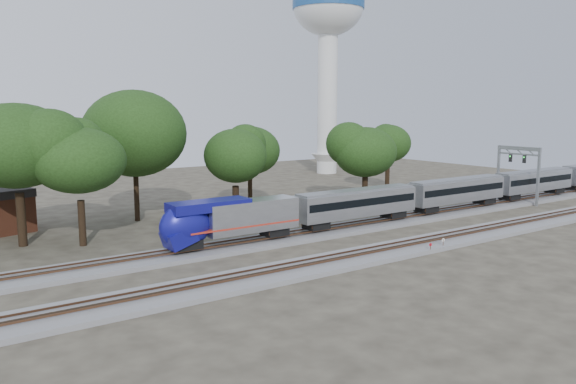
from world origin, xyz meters
The scene contains 16 objects.
ground centered at (0.00, 0.00, 0.00)m, with size 160.00×160.00×0.00m, color #383328.
track_far centered at (0.00, 6.00, 0.21)m, with size 160.00×5.00×0.73m.
track_near centered at (0.00, -4.00, 0.21)m, with size 160.00×5.00×0.73m.
train centered at (26.20, 6.00, 3.02)m, with size 83.86×2.88×4.25m.
switch_stand_red centered at (6.90, -6.35, 0.66)m, with size 0.33×0.06×1.03m.
switch_stand_white centered at (9.18, -5.95, 0.71)m, with size 0.35×0.08×1.11m.
switch_lever centered at (8.00, -6.06, 0.15)m, with size 0.50×0.30×0.30m, color #512D19.
water_tower centered at (40.95, 51.79, 30.07)m, with size 14.66×14.66×40.59m.
signal_gantry centered at (39.31, 6.00, 5.98)m, with size 0.57×6.75×8.21m.
tree_1 centered at (-24.08, 18.86, 9.96)m, with size 10.13×10.13×14.28m.
tree_2 centered at (-19.14, 15.57, 8.52)m, with size 8.68×8.68×12.23m.
tree_3 centered at (-10.23, 24.77, 10.60)m, with size 10.78×10.78×15.20m.
tree_4 centered at (-0.27, 18.02, 7.90)m, with size 8.05×8.05×11.35m.
tree_5 centered at (5.19, 23.73, 7.98)m, with size 8.13×8.13×11.46m.
tree_6 centered at (20.00, 17.07, 7.53)m, with size 7.67×7.67×10.81m.
tree_7 centered at (32.69, 25.46, 7.88)m, with size 8.03×8.03×11.32m.
Camera 1 is at (-33.45, -40.95, 13.53)m, focal length 35.00 mm.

